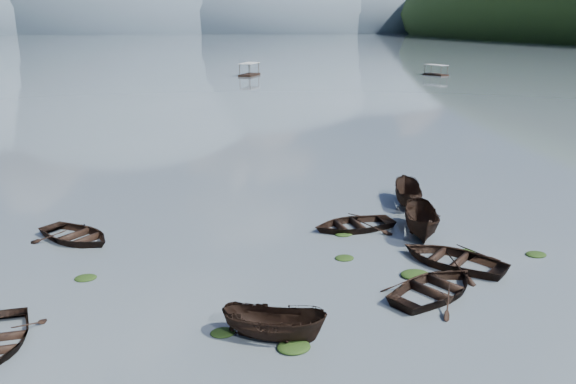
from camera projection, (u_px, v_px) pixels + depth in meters
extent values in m
plane|color=#4E5961|center=(361.00, 343.00, 19.58)|extent=(2400.00, 2400.00, 0.00)
ellipsoid|color=#475666|center=(125.00, 32.00, 849.83)|extent=(520.00, 520.00, 340.00)
ellipsoid|color=#475666|center=(255.00, 32.00, 890.64)|extent=(520.00, 520.00, 260.00)
ellipsoid|color=#475666|center=(363.00, 31.00, 927.37)|extent=(520.00, 520.00, 220.00)
imported|color=black|center=(274.00, 339.00, 19.84)|extent=(4.04, 2.90, 1.46)
imported|color=black|center=(452.00, 264.00, 25.98)|extent=(5.79, 5.97, 1.01)
imported|color=black|center=(435.00, 294.00, 23.10)|extent=(5.73, 5.17, 0.97)
imported|color=black|center=(421.00, 234.00, 29.69)|extent=(3.13, 4.87, 1.76)
imported|color=black|center=(76.00, 240.00, 28.91)|extent=(5.53, 5.55, 0.95)
imported|color=black|center=(353.00, 229.00, 30.51)|extent=(4.85, 3.70, 0.94)
imported|color=black|center=(407.00, 205.00, 34.57)|extent=(2.78, 4.46, 1.62)
ellipsoid|color=black|center=(294.00, 349.00, 19.22)|extent=(1.18, 0.97, 0.26)
ellipsoid|color=black|center=(223.00, 334.00, 20.16)|extent=(0.90, 0.72, 0.20)
ellipsoid|color=black|center=(415.00, 276.00, 24.77)|extent=(1.29, 1.04, 0.28)
ellipsoid|color=black|center=(466.00, 253.00, 27.32)|extent=(0.87, 0.73, 0.19)
ellipsoid|color=black|center=(536.00, 255.00, 27.01)|extent=(1.01, 0.80, 0.21)
ellipsoid|color=black|center=(86.00, 279.00, 24.52)|extent=(0.96, 0.77, 0.20)
ellipsoid|color=black|center=(344.00, 259.00, 26.62)|extent=(0.92, 0.76, 0.19)
ellipsoid|color=black|center=(344.00, 235.00, 29.64)|extent=(0.96, 0.77, 0.21)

